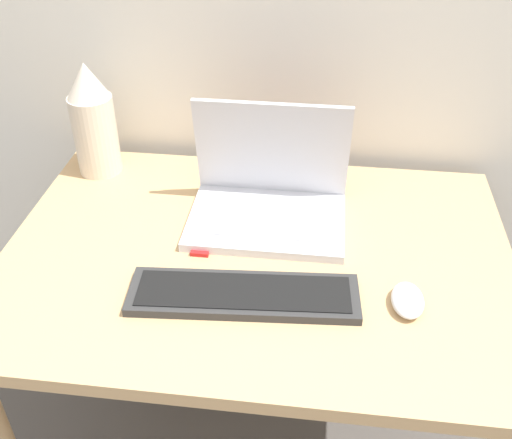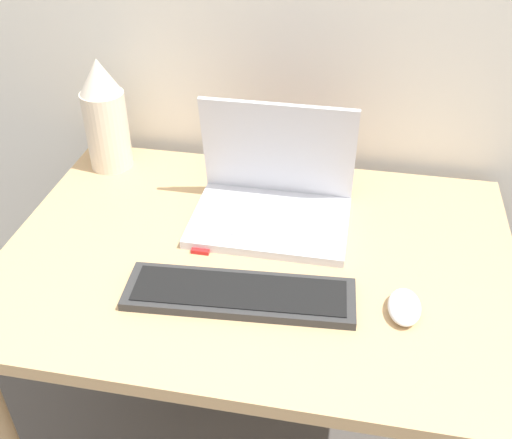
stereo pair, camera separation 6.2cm
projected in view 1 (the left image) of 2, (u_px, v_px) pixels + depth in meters
name	position (u px, v px, depth m)	size (l,w,h in m)	color
desk	(257.00, 286.00, 1.32)	(1.07, 0.76, 0.74)	tan
laptop	(268.00, 195.00, 1.34)	(0.35, 0.25, 0.26)	silver
keyboard	(244.00, 295.00, 1.14)	(0.45, 0.16, 0.02)	#2D2D2D
mouse	(408.00, 300.00, 1.12)	(0.06, 0.10, 0.03)	silver
vase	(93.00, 120.00, 1.45)	(0.11, 0.11, 0.29)	beige
mp3_player	(202.00, 246.00, 1.27)	(0.04, 0.07, 0.01)	red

